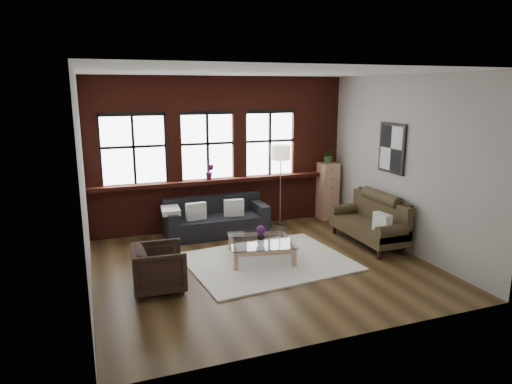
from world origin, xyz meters
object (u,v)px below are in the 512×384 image
object	(u,v)px
vase	(261,236)
floor_lamp	(280,183)
vintage_settee	(368,220)
armchair	(159,268)
dark_sofa	(216,217)
drawer_chest	(328,191)
coffee_table	(261,250)

from	to	relation	value
vase	floor_lamp	bearing A→B (deg)	57.17
vase	floor_lamp	world-z (taller)	floor_lamp
vintage_settee	floor_lamp	world-z (taller)	floor_lamp
vintage_settee	armchair	world-z (taller)	vintage_settee
armchair	floor_lamp	world-z (taller)	floor_lamp
dark_sofa	floor_lamp	bearing A→B (deg)	4.93
drawer_chest	armchair	bearing A→B (deg)	-148.91
dark_sofa	coffee_table	bearing A→B (deg)	-77.40
vintage_settee	armchair	distance (m)	4.15
dark_sofa	armchair	xyz separation A→B (m)	(-1.51, -2.27, -0.03)
vintage_settee	floor_lamp	bearing A→B (deg)	123.14
dark_sofa	armchair	distance (m)	2.73
vintage_settee	armchair	xyz separation A→B (m)	(-4.09, -0.70, -0.13)
vase	coffee_table	bearing A→B (deg)	-75.96
armchair	coffee_table	xyz separation A→B (m)	(1.87, 0.67, -0.17)
floor_lamp	dark_sofa	bearing A→B (deg)	-175.07
coffee_table	vase	size ratio (longest dim) A/B	7.78
vintage_settee	coffee_table	bearing A→B (deg)	-179.09
armchair	vase	distance (m)	1.99
coffee_table	vase	xyz separation A→B (m)	(-0.00, 0.00, 0.25)
armchair	vintage_settee	bearing A→B (deg)	-76.96
armchair	floor_lamp	bearing A→B (deg)	-47.92
coffee_table	vintage_settee	bearing A→B (deg)	0.91
vintage_settee	drawer_chest	distance (m)	1.87
coffee_table	drawer_chest	world-z (taller)	drawer_chest
vase	drawer_chest	world-z (taller)	drawer_chest
vintage_settee	floor_lamp	size ratio (longest dim) A/B	0.94
vase	drawer_chest	bearing A→B (deg)	38.58
armchair	coffee_table	world-z (taller)	armchair
vintage_settee	dark_sofa	bearing A→B (deg)	148.72
vintage_settee	drawer_chest	world-z (taller)	drawer_chest
dark_sofa	vase	xyz separation A→B (m)	(0.36, -1.60, 0.05)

